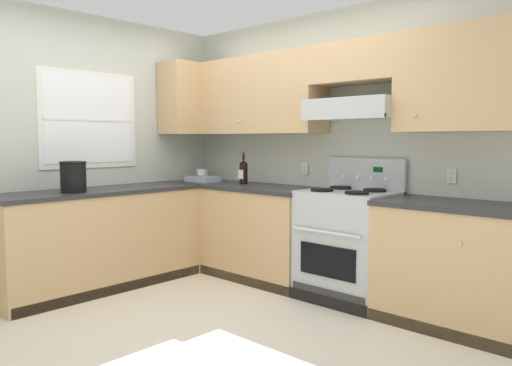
{
  "coord_description": "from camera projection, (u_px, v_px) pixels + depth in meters",
  "views": [
    {
      "loc": [
        2.92,
        -2.35,
        1.36
      ],
      "look_at": [
        0.07,
        0.7,
        1.0
      ],
      "focal_mm": 35.31,
      "sensor_mm": 36.0,
      "label": 1
    }
  ],
  "objects": [
    {
      "name": "paper_towel_roll",
      "position": [
        202.0,
        174.0,
        5.66
      ],
      "size": [
        0.13,
        0.13,
        0.13
      ],
      "color": "white",
      "rests_on": "counter_back_run"
    },
    {
      "name": "stove",
      "position": [
        348.0,
        244.0,
        4.27
      ],
      "size": [
        0.76,
        0.62,
        1.2
      ],
      "color": "#B7BABC",
      "rests_on": "ground_plane"
    },
    {
      "name": "wall_left",
      "position": [
        101.0,
        141.0,
        4.95
      ],
      "size": [
        0.47,
        4.0,
        2.55
      ],
      "color": "beige",
      "rests_on": "ground_plane"
    },
    {
      "name": "wine_bottle",
      "position": [
        244.0,
        171.0,
        5.11
      ],
      "size": [
        0.08,
        0.09,
        0.33
      ],
      "color": "black",
      "rests_on": "counter_back_run"
    },
    {
      "name": "ground_plane",
      "position": [
        187.0,
        319.0,
        3.82
      ],
      "size": [
        7.04,
        7.04,
        0.0
      ],
      "primitive_type": "plane",
      "color": "beige"
    },
    {
      "name": "wall_back",
      "position": [
        346.0,
        126.0,
        4.53
      ],
      "size": [
        4.68,
        0.57,
        2.55
      ],
      "color": "beige",
      "rests_on": "ground_plane"
    },
    {
      "name": "bucket",
      "position": [
        73.0,
        176.0,
        4.3
      ],
      "size": [
        0.23,
        0.23,
        0.27
      ],
      "color": "black",
      "rests_on": "counter_left_run"
    },
    {
      "name": "counter_left_run",
      "position": [
        100.0,
        239.0,
        4.62
      ],
      "size": [
        0.63,
        1.91,
        0.91
      ],
      "color": "tan",
      "rests_on": "ground_plane"
    },
    {
      "name": "bowl",
      "position": [
        203.0,
        180.0,
        5.42
      ],
      "size": [
        0.35,
        0.23,
        0.06
      ],
      "color": "#9EADB7",
      "rests_on": "counter_back_run"
    },
    {
      "name": "counter_back_run",
      "position": [
        305.0,
        240.0,
        4.57
      ],
      "size": [
        3.6,
        0.65,
        0.91
      ],
      "color": "tan",
      "rests_on": "ground_plane"
    }
  ]
}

